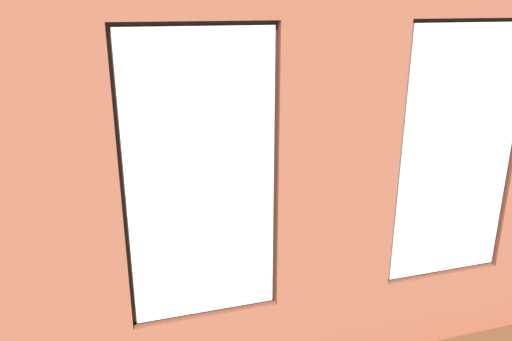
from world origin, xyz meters
The scene contains 16 objects.
ground_plane centered at (0.00, 0.00, -0.05)m, with size 7.28×5.49×0.10m, color brown.
brick_wall_with_windows centered at (0.00, 2.36, 1.69)m, with size 6.68×0.30×3.41m.
couch_by_window centered at (0.17, 1.71, 0.33)m, with size 2.04×0.87×0.80m.
couch_left centered at (-2.64, 0.28, 0.33)m, with size 0.95×1.83×0.80m.
coffee_table centered at (0.12, -0.15, 0.36)m, with size 1.31×0.89×0.41m.
cup_ceramic centered at (-0.24, -0.31, 0.45)m, with size 0.08×0.08×0.09m, color #33567F.
candle_jar centered at (0.28, -0.26, 0.46)m, with size 0.08×0.08×0.11m, color #B7333D.
table_plant_small centered at (0.02, -0.02, 0.54)m, with size 0.15×0.15×0.25m.
remote_silver centered at (0.12, -0.15, 0.42)m, with size 0.05×0.17×0.02m, color #B2B2B7.
remote_black centered at (0.51, -0.02, 0.42)m, with size 0.05×0.17×0.02m, color black.
papasan_chair centered at (0.28, -1.37, 0.44)m, with size 1.08×1.08×0.68m.
potted_plant_near_tv centered at (2.44, 0.81, 0.55)m, with size 0.58×0.58×0.87m.
potted_plant_foreground_right centered at (2.70, -1.69, 0.59)m, with size 0.85×0.76×1.37m.
potted_plant_mid_room_small centered at (-0.47, -0.75, 0.30)m, with size 0.31×0.31×0.48m.
potted_plant_corner_near_left centered at (-2.79, -1.74, 0.73)m, with size 1.09×1.08×1.30m.
potted_plant_beside_window_right centered at (2.27, 1.80, 0.79)m, with size 0.98×1.00×1.33m.
Camera 1 is at (1.60, 5.57, 2.90)m, focal length 35.00 mm.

